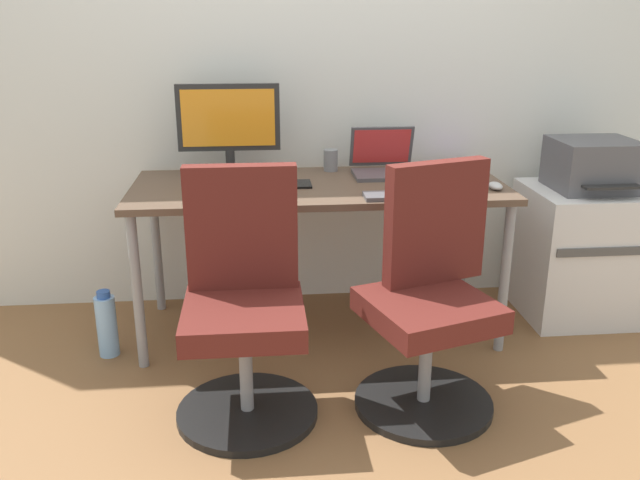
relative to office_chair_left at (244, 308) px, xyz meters
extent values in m
plane|color=brown|center=(0.34, 0.66, -0.42)|extent=(5.28, 5.28, 0.00)
cube|color=silver|center=(0.34, 1.10, 0.88)|extent=(4.40, 0.04, 2.60)
cube|color=brown|center=(0.34, 0.66, 0.29)|extent=(1.70, 0.70, 0.03)
cylinder|color=gray|center=(-0.46, 0.36, -0.08)|extent=(0.04, 0.04, 0.70)
cylinder|color=gray|center=(1.14, 0.36, -0.08)|extent=(0.04, 0.04, 0.70)
cylinder|color=gray|center=(-0.46, 0.97, -0.08)|extent=(0.04, 0.04, 0.70)
cylinder|color=gray|center=(1.14, 0.97, -0.08)|extent=(0.04, 0.04, 0.70)
cylinder|color=black|center=(0.00, -0.06, -0.41)|extent=(0.54, 0.54, 0.03)
cylinder|color=gray|center=(0.00, -0.06, -0.22)|extent=(0.05, 0.05, 0.34)
cube|color=#591E19|center=(0.00, -0.06, -0.01)|extent=(0.44, 0.44, 0.09)
cube|color=#591E19|center=(0.00, 0.12, 0.28)|extent=(0.42, 0.07, 0.48)
cylinder|color=black|center=(0.69, -0.06, -0.41)|extent=(0.54, 0.54, 0.03)
cylinder|color=gray|center=(0.69, -0.06, -0.22)|extent=(0.05, 0.05, 0.34)
cube|color=#591E19|center=(0.69, -0.06, -0.01)|extent=(0.56, 0.56, 0.09)
cube|color=#591E19|center=(0.75, 0.11, 0.28)|extent=(0.42, 0.20, 0.48)
cube|color=silver|center=(1.67, 0.72, -0.10)|extent=(0.57, 0.52, 0.66)
cube|color=#4C4C4C|center=(1.67, 0.46, 0.00)|extent=(0.51, 0.01, 0.04)
cube|color=#515156|center=(1.67, 0.72, 0.35)|extent=(0.38, 0.34, 0.24)
cube|color=#262626|center=(1.67, 0.52, 0.29)|extent=(0.27, 0.06, 0.01)
cylinder|color=#8CBFF2|center=(-0.63, 0.48, -0.28)|extent=(0.09, 0.09, 0.28)
cylinder|color=#2D59B2|center=(-0.63, 0.48, -0.13)|extent=(0.06, 0.06, 0.03)
cylinder|color=#262626|center=(-0.06, 0.88, 0.31)|extent=(0.18, 0.18, 0.01)
cylinder|color=#262626|center=(-0.06, 0.88, 0.37)|extent=(0.04, 0.04, 0.11)
cube|color=#262626|center=(-0.06, 0.88, 0.58)|extent=(0.48, 0.03, 0.31)
cube|color=orange|center=(-0.06, 0.86, 0.58)|extent=(0.43, 0.00, 0.26)
cube|color=#4C4C51|center=(0.68, 0.78, 0.31)|extent=(0.31, 0.22, 0.02)
cube|color=#4C4C51|center=(0.68, 0.92, 0.42)|extent=(0.31, 0.07, 0.20)
cube|color=red|center=(0.68, 0.92, 0.42)|extent=(0.28, 0.06, 0.17)
cube|color=#515156|center=(-0.09, 0.69, 0.31)|extent=(0.34, 0.12, 0.02)
cube|color=#515156|center=(0.68, 0.39, 0.31)|extent=(0.34, 0.12, 0.02)
ellipsoid|color=#B7B7B7|center=(0.14, 0.53, 0.32)|extent=(0.06, 0.10, 0.03)
ellipsoid|color=#B7B7B7|center=(1.11, 0.49, 0.32)|extent=(0.06, 0.10, 0.03)
cylinder|color=green|center=(-0.15, 0.54, 0.35)|extent=(0.08, 0.08, 0.09)
cylinder|color=slate|center=(0.43, 0.93, 0.35)|extent=(0.07, 0.07, 0.10)
cube|color=black|center=(0.91, 0.45, 0.31)|extent=(0.07, 0.14, 0.01)
cube|color=black|center=(0.27, 0.65, 0.31)|extent=(0.07, 0.14, 0.01)
cube|color=purple|center=(1.05, 0.90, 0.32)|extent=(0.21, 0.15, 0.03)
camera|label=1|loc=(0.07, -2.31, 1.05)|focal=37.75mm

